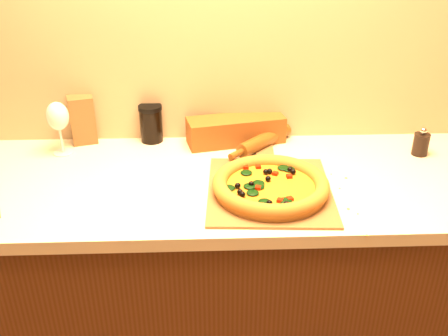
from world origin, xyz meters
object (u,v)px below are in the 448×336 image
at_px(pizza, 271,186).
at_px(pepper_grinder, 421,143).
at_px(pizza_peel, 269,187).
at_px(wine_glass, 58,118).
at_px(rolling_pin, 265,140).
at_px(dark_jar, 151,123).

height_order(pizza, pepper_grinder, pepper_grinder).
bearing_deg(pepper_grinder, pizza, -155.20).
bearing_deg(pizza_peel, wine_glass, 161.45).
distance_m(pizza_peel, pizza, 0.05).
xyz_separation_m(rolling_pin, wine_glass, (-0.73, -0.03, 0.11)).
xyz_separation_m(pizza, rolling_pin, (0.02, 0.35, -0.01)).
xyz_separation_m(pizza_peel, rolling_pin, (0.02, 0.31, 0.02)).
xyz_separation_m(pepper_grinder, rolling_pin, (-0.54, 0.09, -0.02)).
bearing_deg(dark_jar, rolling_pin, -9.16).
distance_m(pizza, wine_glass, 0.78).
height_order(pizza_peel, rolling_pin, rolling_pin).
height_order(pizza, wine_glass, wine_glass).
xyz_separation_m(wine_glass, dark_jar, (0.31, 0.10, -0.07)).
bearing_deg(rolling_pin, dark_jar, 170.84).
bearing_deg(pizza_peel, pizza, -88.17).
height_order(pizza, dark_jar, dark_jar).
xyz_separation_m(pizza_peel, pepper_grinder, (0.56, 0.22, 0.04)).
distance_m(pizza, dark_jar, 0.58).
bearing_deg(rolling_pin, pizza, -93.47).
relative_size(pizza_peel, rolling_pin, 1.99).
height_order(rolling_pin, wine_glass, wine_glass).
relative_size(pepper_grinder, rolling_pin, 0.36).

